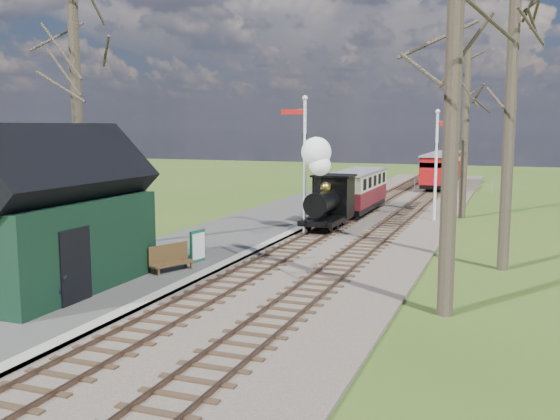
{
  "coord_description": "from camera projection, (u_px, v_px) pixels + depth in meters",
  "views": [
    {
      "loc": [
        8.03,
        -10.25,
        4.9
      ],
      "look_at": [
        -0.55,
        12.51,
        1.6
      ],
      "focal_mm": 40.0,
      "sensor_mm": 36.0,
      "label": 1
    }
  ],
  "objects": [
    {
      "name": "ground",
      "position": [
        93.0,
        363.0,
        12.98
      ],
      "size": [
        140.0,
        140.0,
        0.0
      ],
      "primitive_type": "plane",
      "color": "#37571B",
      "rests_on": "ground"
    },
    {
      "name": "sign_board",
      "position": [
        198.0,
        246.0,
        21.6
      ],
      "size": [
        0.22,
        0.76,
        1.11
      ],
      "color": "#104E31",
      "rests_on": "platform"
    },
    {
      "name": "track_near",
      "position": [
        352.0,
        216.0,
        33.36
      ],
      "size": [
        1.6,
        60.0,
        0.15
      ],
      "color": "brown",
      "rests_on": "ground"
    },
    {
      "name": "bare_trees",
      "position": [
        307.0,
        116.0,
        21.17
      ],
      "size": [
        15.51,
        22.39,
        12.0
      ],
      "color": "#382D23",
      "rests_on": "ground"
    },
    {
      "name": "semaphore_near",
      "position": [
        303.0,
        155.0,
        27.59
      ],
      "size": [
        1.22,
        0.24,
        6.22
      ],
      "color": "silver",
      "rests_on": "ground"
    },
    {
      "name": "semaphore_far",
      "position": [
        438.0,
        157.0,
        31.39
      ],
      "size": [
        1.22,
        0.24,
        5.72
      ],
      "color": "silver",
      "rests_on": "ground"
    },
    {
      "name": "platform",
      "position": [
        229.0,
        237.0,
        27.17
      ],
      "size": [
        5.0,
        44.0,
        0.2
      ],
      "primitive_type": "cube",
      "color": "#474442",
      "rests_on": "ground"
    },
    {
      "name": "red_carriage_a",
      "position": [
        437.0,
        171.0,
        46.71
      ],
      "size": [
        2.09,
        5.18,
        2.2
      ],
      "color": "black",
      "rests_on": "ground"
    },
    {
      "name": "fence_line",
      "position": [
        402.0,
        185.0,
        46.17
      ],
      "size": [
        12.6,
        0.08,
        1.0
      ],
      "color": "slate",
      "rests_on": "ground"
    },
    {
      "name": "red_carriage_b",
      "position": [
        445.0,
        167.0,
        51.81
      ],
      "size": [
        2.09,
        5.18,
        2.2
      ],
      "color": "black",
      "rests_on": "ground"
    },
    {
      "name": "station_shed",
      "position": [
        54.0,
        218.0,
        17.88
      ],
      "size": [
        3.25,
        6.3,
        4.78
      ],
      "color": "black",
      "rests_on": "platform"
    },
    {
      "name": "coping_strip",
      "position": [
        278.0,
        240.0,
        26.36
      ],
      "size": [
        0.4,
        44.0,
        0.21
      ],
      "primitive_type": "cube",
      "color": "#B2AD9E",
      "rests_on": "ground"
    },
    {
      "name": "bench",
      "position": [
        170.0,
        258.0,
        20.28
      ],
      "size": [
        1.01,
        1.58,
        0.87
      ],
      "color": "#4D361B",
      "rests_on": "platform"
    },
    {
      "name": "locomotive",
      "position": [
        327.0,
        190.0,
        28.6
      ],
      "size": [
        1.69,
        3.93,
        4.21
      ],
      "color": "black",
      "rests_on": "ground"
    },
    {
      "name": "track_far",
      "position": [
        401.0,
        218.0,
        32.45
      ],
      "size": [
        1.6,
        60.0,
        0.15
      ],
      "color": "brown",
      "rests_on": "ground"
    },
    {
      "name": "distant_hills",
      "position": [
        449.0,
        304.0,
        74.35
      ],
      "size": [
        114.4,
        48.0,
        22.02
      ],
      "color": "#385B23",
      "rests_on": "ground"
    },
    {
      "name": "coach",
      "position": [
        358.0,
        189.0,
        34.29
      ],
      "size": [
        1.97,
        6.74,
        2.07
      ],
      "color": "black",
      "rests_on": "ground"
    },
    {
      "name": "person",
      "position": [
        60.0,
        281.0,
        16.15
      ],
      "size": [
        0.34,
        0.52,
        1.41
      ],
      "primitive_type": "imported",
      "rotation": [
        0.0,
        0.0,
        1.56
      ],
      "color": "black",
      "rests_on": "platform"
    },
    {
      "name": "ballast_bed",
      "position": [
        376.0,
        218.0,
        32.91
      ],
      "size": [
        8.0,
        60.0,
        0.1
      ],
      "primitive_type": "cube",
      "color": "brown",
      "rests_on": "ground"
    }
  ]
}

